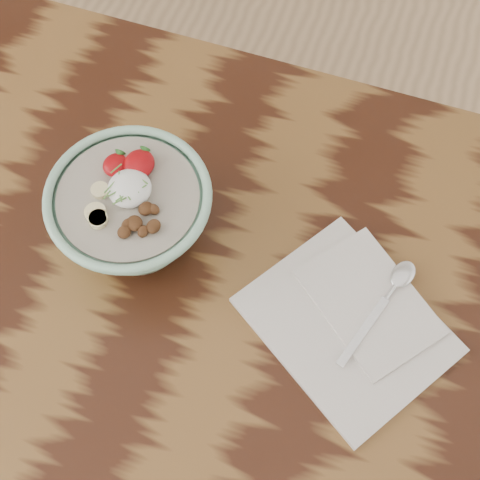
% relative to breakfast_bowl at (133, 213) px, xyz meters
% --- Properties ---
extents(table, '(1.60, 0.90, 0.75)m').
position_rel_breakfast_bowl_xyz_m(table, '(0.06, -0.10, -0.16)').
color(table, '#34180D').
rests_on(table, ground).
extents(breakfast_bowl, '(0.20, 0.20, 0.13)m').
position_rel_breakfast_bowl_xyz_m(breakfast_bowl, '(0.00, 0.00, 0.00)').
color(breakfast_bowl, '#97CBAF').
rests_on(breakfast_bowl, table).
extents(napkin, '(0.30, 0.29, 0.01)m').
position_rel_breakfast_bowl_xyz_m(napkin, '(0.30, -0.02, -0.06)').
color(napkin, silver).
rests_on(napkin, table).
extents(spoon, '(0.07, 0.17, 0.01)m').
position_rel_breakfast_bowl_xyz_m(spoon, '(0.34, 0.03, -0.05)').
color(spoon, silver).
rests_on(spoon, napkin).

